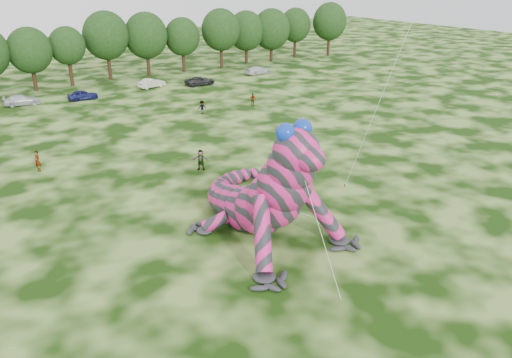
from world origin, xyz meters
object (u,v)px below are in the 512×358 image
Objects in this scene: spectator_0 at (37,161)px; tree_12 at (183,45)px; inflatable_gecko at (249,170)px; tree_17 at (329,29)px; tree_10 at (107,46)px; tree_11 at (147,44)px; tree_16 at (295,32)px; tree_8 at (31,59)px; tree_14 at (246,37)px; car_3 at (22,100)px; spectator_2 at (202,107)px; car_4 at (83,95)px; car_7 at (258,70)px; tree_13 at (221,39)px; tree_9 at (69,56)px; spectator_5 at (201,160)px; spectator_3 at (253,99)px; tree_15 at (271,35)px; car_5 at (151,83)px; car_6 at (200,81)px.

tree_12 is at bearing 121.80° from spectator_0.
tree_17 is at bearing 38.06° from inflatable_gecko.
tree_10 is 1.17× the size of tree_12.
tree_11 reaches higher than tree_16.
tree_14 reaches higher than tree_8.
car_3 is 24.10m from spectator_2.
spectator_0 is at bearing 158.69° from car_4.
car_7 is 47.27m from spectator_0.
tree_13 is 9.77m from car_7.
car_7 is (30.94, 43.64, -3.58)m from inflatable_gecko.
tree_9 is 4.62× the size of spectator_0.
spectator_5 is (-6.77, -42.29, -4.34)m from tree_10.
car_3 is 29.85m from spectator_3.
spectator_0 is at bearing -139.18° from tree_13.
tree_10 is at bearing 178.51° from tree_15.
tree_17 is at bearing 53.13° from spectator_3.
spectator_5 is (-51.32, -40.38, -4.23)m from tree_17.
tree_13 is at bearing 0.26° from tree_8.
car_5 is 0.90× the size of car_6.
inflatable_gecko is 46.07m from car_5.
tree_14 is at bearing -52.22° from car_6.
tree_9 reaches higher than car_5.
spectator_0 is (-11.87, 7.69, 0.02)m from spectator_5.
tree_11 is at bearing 110.54° from spectator_5.
car_7 is (29.38, 1.08, 0.00)m from car_4.
tree_16 is at bearing 2.61° from tree_9.
tree_17 reaches higher than car_5.
car_6 is (16.05, -10.60, -3.70)m from tree_9.
spectator_2 is (11.40, 27.33, -3.43)m from inflatable_gecko.
car_3 is at bearing 142.02° from spectator_5.
tree_12 is 1.95× the size of car_7.
tree_9 is 0.93× the size of tree_16.
spectator_0 is (-10.95, -23.57, 0.27)m from car_4.
tree_10 is at bearing 61.97° from car_7.
tree_12 is 0.95× the size of tree_14.
tree_17 is (44.55, -1.92, -0.10)m from tree_10.
tree_14 is at bearing -68.07° from car_4.
tree_11 is 13.39m from tree_13.
tree_13 is at bearing 55.15° from inflatable_gecko.
tree_13 is at bearing -4.92° from tree_12.
car_6 is at bearing -164.10° from tree_17.
spectator_5 is (-16.49, -30.46, 0.28)m from car_6.
tree_15 is (31.08, -0.81, -0.44)m from tree_10.
spectator_5 is (-44.82, -43.09, -3.77)m from tree_16.
spectator_3 is at bearing -136.39° from tree_16.
car_4 is (-1.36, -9.80, -3.67)m from tree_9.
car_6 is 36.37m from spectator_0.
inflatable_gecko reaches higher than spectator_0.
inflatable_gecko is 4.33× the size of car_4.
tree_15 is (5.01, -0.95, 0.12)m from tree_14.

